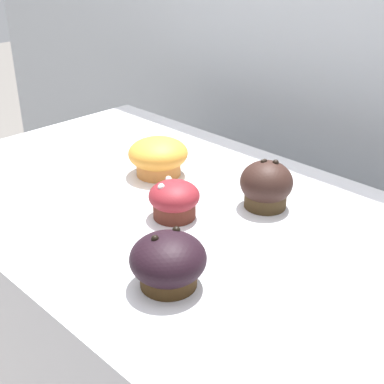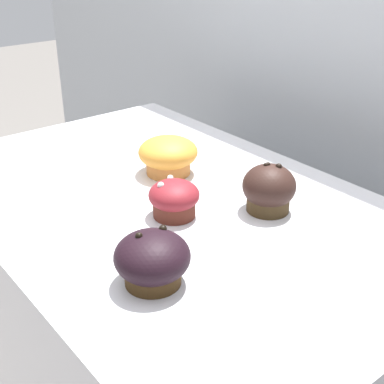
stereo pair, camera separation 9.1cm
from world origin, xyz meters
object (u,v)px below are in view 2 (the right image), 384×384
muffin_back_right (168,155)px  muffin_front_left (174,199)px  muffin_front_center (152,260)px  muffin_back_left (269,189)px

muffin_back_right → muffin_front_left: (0.15, -0.10, -0.01)m
muffin_front_center → muffin_back_right: bearing=140.3°
muffin_back_left → muffin_front_left: size_ratio=1.07×
muffin_back_left → muffin_back_right: bearing=-169.8°
muffin_back_right → muffin_front_left: size_ratio=1.36×
muffin_back_left → muffin_back_right: size_ratio=0.78×
muffin_back_left → muffin_back_right: 0.24m
muffin_front_center → muffin_front_left: (-0.14, 0.14, -0.00)m
muffin_back_left → muffin_back_right: muffin_back_left is taller
muffin_back_left → muffin_back_right: (-0.24, -0.04, -0.00)m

